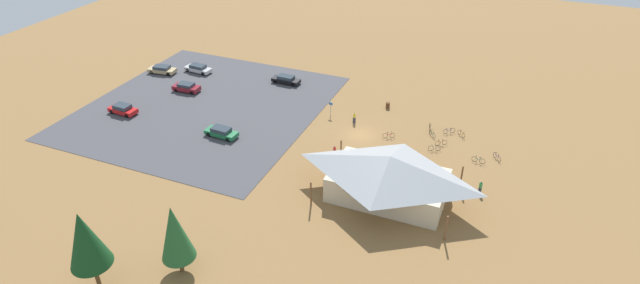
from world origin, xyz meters
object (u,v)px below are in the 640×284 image
bicycle_green_by_bin (432,134)px  bicycle_yellow_yard_left (461,134)px  visitor_at_bikes (480,187)px  visitor_crossing_yard (354,117)px  bicycle_black_lone_west (430,127)px  bicycle_white_near_sign (435,148)px  car_tan_front_row (162,69)px  bicycle_silver_mid_cluster (407,155)px  visitor_by_pavilion (335,151)px  bicycle_orange_lone_east (441,143)px  car_black_mid_lot (286,79)px  car_green_back_corner (221,132)px  bicycle_teal_front_row (478,160)px  car_silver_far_end (198,68)px  pine_east (175,233)px  lot_sign (331,107)px  bicycle_blue_back_row (449,131)px  pine_mideast (85,239)px  bicycle_red_yard_center (389,135)px  bicycle_purple_near_porch (497,157)px  car_maroon_end_stall (186,87)px  trash_bin (388,105)px  bike_pavilion (389,175)px  car_red_by_curb (123,109)px

bicycle_green_by_bin → bicycle_yellow_yard_left: bicycle_yellow_yard_left is taller
visitor_at_bikes → visitor_crossing_yard: bearing=-28.2°
bicycle_black_lone_west → bicycle_yellow_yard_left: 4.38m
bicycle_white_near_sign → car_tan_front_row: car_tan_front_row is taller
bicycle_silver_mid_cluster → visitor_by_pavilion: bearing=20.5°
bicycle_white_near_sign → bicycle_orange_lone_east: (-0.53, -1.71, -0.01)m
car_black_mid_lot → bicycle_yellow_yard_left: bearing=168.3°
bicycle_silver_mid_cluster → car_green_back_corner: bearing=10.4°
bicycle_teal_front_row → car_silver_far_end: 49.49m
visitor_by_pavilion → pine_east: bearing=75.3°
lot_sign → bicycle_blue_back_row: lot_sign is taller
pine_mideast → bicycle_silver_mid_cluster: 38.28m
bicycle_blue_back_row → bicycle_teal_front_row: (-4.72, 5.86, 0.00)m
bicycle_black_lone_west → bicycle_red_yard_center: (4.65, 4.54, 0.03)m
car_green_back_corner → visitor_crossing_yard: (-15.43, -10.58, 0.17)m
pine_mideast → bicycle_blue_back_row: bearing=-121.7°
bicycle_purple_near_porch → bicycle_white_near_sign: size_ratio=0.84×
bicycle_red_yard_center → car_maroon_end_stall: 33.87m
bicycle_yellow_yard_left → visitor_crossing_yard: 14.89m
car_silver_far_end → visitor_at_bikes: bearing=161.5°
bicycle_white_near_sign → bicycle_teal_front_row: bearing=173.5°
visitor_by_pavilion → trash_bin: bearing=-99.5°
pine_mideast → car_silver_far_end: 48.39m
bicycle_silver_mid_cluster → pine_mideast: bearing=56.7°
car_maroon_end_stall → visitor_at_bikes: (-46.91, 9.47, 0.17)m
bicycle_black_lone_west → bicycle_orange_lone_east: size_ratio=1.13×
bicycle_yellow_yard_left → car_maroon_end_stall: bearing=3.6°
bike_pavilion → lot_sign: (13.04, -15.52, -1.64)m
car_tan_front_row → bicycle_purple_near_porch: bearing=174.2°
bicycle_white_near_sign → car_silver_far_end: 43.83m
lot_sign → visitor_at_bikes: (-22.71, 10.85, -0.51)m
bicycle_teal_front_row → bicycle_black_lone_west: bearing=-39.1°
visitor_by_pavilion → visitor_crossing_yard: (0.58, -9.31, 0.02)m
visitor_at_bikes → car_tan_front_row: bearing=-14.1°
visitor_by_pavilion → visitor_crossing_yard: visitor_crossing_yard is taller
car_silver_far_end → visitor_crossing_yard: bearing=168.2°
lot_sign → bicycle_green_by_bin: (-14.99, 0.24, -1.04)m
bicycle_orange_lone_east → bicycle_purple_near_porch: bearing=174.5°
visitor_by_pavilion → bicycle_purple_near_porch: bearing=-159.3°
bicycle_orange_lone_east → car_tan_front_row: bearing=-5.9°
bicycle_yellow_yard_left → bicycle_silver_mid_cluster: size_ratio=0.79×
bicycle_orange_lone_east → car_black_mid_lot: car_black_mid_lot is taller
bicycle_teal_front_row → bicycle_white_near_sign: size_ratio=1.06×
lot_sign → bicycle_green_by_bin: size_ratio=1.65×
car_red_by_curb → car_black_mid_lot: car_red_by_curb is taller
bicycle_teal_front_row → visitor_crossing_yard: visitor_crossing_yard is taller
bicycle_purple_near_porch → car_black_mid_lot: (34.62, -10.21, 0.33)m
bicycle_green_by_bin → visitor_crossing_yard: visitor_crossing_yard is taller
lot_sign → car_maroon_end_stall: bearing=3.2°
bicycle_green_by_bin → car_red_by_curb: (43.41, 10.99, 0.37)m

